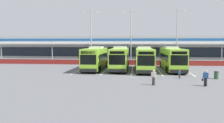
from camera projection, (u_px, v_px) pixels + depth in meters
ground_plane at (131, 75)px, 30.79m from camera, size 200.00×200.00×0.00m
terminal_building at (134, 48)px, 57.20m from camera, size 70.00×13.00×6.00m
red_barrier_wall at (133, 62)px, 45.11m from camera, size 60.00×0.40×1.10m
coach_bus_leftmost at (96, 59)px, 37.48m from camera, size 2.99×12.17×3.78m
coach_bus_left_centre at (120, 59)px, 37.20m from camera, size 2.99×12.17×3.78m
coach_bus_centre at (144, 59)px, 35.84m from camera, size 2.99×12.17×3.78m
coach_bus_right_centre at (172, 59)px, 36.38m from camera, size 2.99×12.17×3.78m
bay_stripe_far_west at (82, 69)px, 37.64m from camera, size 0.14×13.00×0.01m
bay_stripe_west at (107, 70)px, 37.19m from camera, size 0.14×13.00×0.01m
bay_stripe_mid_west at (132, 70)px, 36.73m from camera, size 0.14×13.00×0.01m
bay_stripe_centre at (158, 70)px, 36.28m from camera, size 0.14×13.00×0.01m
bay_stripe_mid_east at (185, 71)px, 35.82m from camera, size 0.14×13.00×0.01m
pedestrian_with_handbag at (205, 78)px, 22.86m from camera, size 0.62×0.51×1.62m
pedestrian_in_dark_coat at (154, 77)px, 23.37m from camera, size 0.54×0.36×1.62m
pedestrian_child at (180, 74)px, 27.96m from camera, size 0.33×0.24×1.00m
lamp_post_west at (91, 34)px, 47.10m from camera, size 3.24×0.28×11.00m
lamp_post_centre at (131, 34)px, 46.71m from camera, size 3.24×0.28×11.00m
lamp_post_east at (177, 34)px, 45.30m from camera, size 3.24×0.28×11.00m
litter_bin at (216, 75)px, 27.46m from camera, size 0.54×0.54×0.93m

